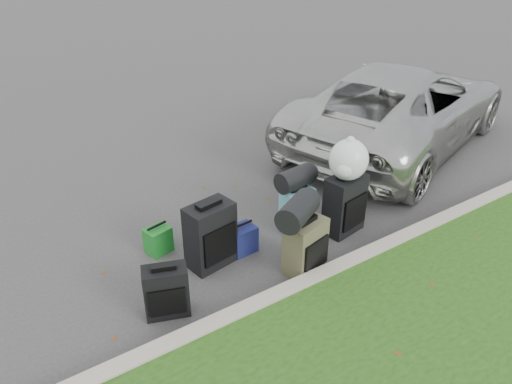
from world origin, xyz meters
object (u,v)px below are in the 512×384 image
tote_navy (242,239)px  tote_green (158,240)px  suitcase_teal (297,210)px  suitcase_olive (305,246)px  suitcase_small_black (166,291)px  suitcase_large_black_right (344,204)px  suitcase_large_black_left (210,235)px  suv (401,106)px

tote_navy → tote_green: bearing=142.9°
suitcase_teal → tote_green: size_ratio=1.80×
suitcase_olive → tote_green: (-1.17, 1.19, -0.15)m
suitcase_small_black → suitcase_large_black_right: (2.39, 0.14, 0.10)m
suitcase_large_black_left → suitcase_teal: bearing=-8.4°
suitcase_large_black_right → tote_green: size_ratio=2.38×
suv → tote_green: (-4.58, -0.62, -0.52)m
suitcase_large_black_left → suitcase_olive: bearing=-49.5°
suitcase_olive → tote_green: 1.68m
suitcase_small_black → suitcase_olive: (1.52, -0.21, 0.05)m
suitcase_large_black_right → suv: bearing=20.8°
tote_green → suitcase_olive: bearing=-58.3°
suitcase_olive → suitcase_teal: suitcase_olive is taller
tote_green → suv: bearing=-5.1°
suitcase_large_black_left → tote_navy: (0.41, 0.01, -0.21)m
suitcase_teal → suitcase_olive: bearing=-122.9°
suv → tote_navy: size_ratio=15.10×
tote_green → tote_navy: (0.80, -0.53, 0.01)m
suitcase_small_black → suitcase_large_black_right: 2.40m
suitcase_large_black_left → suitcase_small_black: bearing=-157.6°
suitcase_small_black → tote_green: bearing=90.9°
suv → suitcase_large_black_left: (-4.19, -1.15, -0.30)m
suitcase_small_black → suitcase_teal: (1.93, 0.47, 0.01)m
tote_green → tote_navy: bearing=-46.2°
tote_navy → suitcase_teal: bearing=-2.9°
suv → suitcase_large_black_left: bearing=87.3°
suv → suitcase_teal: 3.23m
suitcase_olive → tote_navy: (-0.37, 0.67, -0.15)m
tote_green → tote_navy: size_ratio=0.96×
suitcase_teal → tote_navy: (-0.79, -0.01, -0.12)m
suitcase_small_black → suitcase_large_black_left: size_ratio=0.71×
suv → tote_green: bearing=79.7°
suv → suitcase_teal: (-2.99, -1.14, -0.39)m
suitcase_small_black → suitcase_olive: bearing=12.4°
suitcase_small_black → tote_navy: 1.24m
suitcase_large_black_left → tote_navy: 0.46m
suitcase_olive → suitcase_teal: (0.42, 0.68, -0.03)m
suitcase_teal → tote_navy: bearing=179.5°
suitcase_olive → tote_green: bearing=121.9°
suv → suitcase_small_black: bearing=90.0°
suitcase_small_black → suv: bearing=38.3°
suv → tote_green: suv is taller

